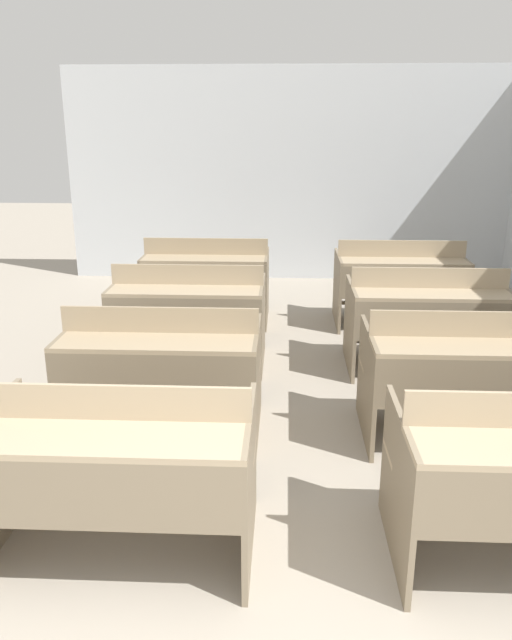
{
  "coord_description": "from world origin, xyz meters",
  "views": [
    {
      "loc": [
        -0.05,
        -1.38,
        2.03
      ],
      "look_at": [
        -0.24,
        2.56,
        0.78
      ],
      "focal_mm": 35.0,
      "sensor_mm": 36.0,
      "label": 1
    }
  ],
  "objects_px": {
    "bench_second_left": "(162,367)",
    "bench_third_left": "(189,312)",
    "bench_third_right": "(426,316)",
    "bench_back_right": "(399,280)",
    "bench_front_left": "(117,465)",
    "bench_back_left": "(207,277)",
    "bench_second_right": "(466,372)"
  },
  "relations": [
    {
      "from": "bench_second_left",
      "to": "bench_third_left",
      "type": "xyz_separation_m",
      "value": [
        -0.01,
        1.26,
        0.0
      ]
    },
    {
      "from": "bench_front_left",
      "to": "bench_second_left",
      "type": "height_order",
      "value": "same"
    },
    {
      "from": "bench_second_left",
      "to": "bench_third_right",
      "type": "distance_m",
      "value": 2.35
    },
    {
      "from": "bench_second_left",
      "to": "bench_second_right",
      "type": "xyz_separation_m",
      "value": [
        1.99,
        0.0,
        0.0
      ]
    },
    {
      "from": "bench_second_left",
      "to": "bench_third_right",
      "type": "bearing_deg",
      "value": 31.76
    },
    {
      "from": "bench_third_left",
      "to": "bench_back_right",
      "type": "height_order",
      "value": "same"
    },
    {
      "from": "bench_second_left",
      "to": "bench_second_right",
      "type": "relative_size",
      "value": 1.0
    },
    {
      "from": "bench_second_left",
      "to": "bench_third_left",
      "type": "relative_size",
      "value": 1.0
    },
    {
      "from": "bench_front_left",
      "to": "bench_back_left",
      "type": "distance_m",
      "value": 3.76
    },
    {
      "from": "bench_third_left",
      "to": "bench_back_right",
      "type": "relative_size",
      "value": 1.0
    },
    {
      "from": "bench_front_left",
      "to": "bench_back_left",
      "type": "xyz_separation_m",
      "value": [
        -0.04,
        3.76,
        0.0
      ]
    },
    {
      "from": "bench_third_right",
      "to": "bench_back_left",
      "type": "height_order",
      "value": "same"
    },
    {
      "from": "bench_second_right",
      "to": "bench_back_right",
      "type": "xyz_separation_m",
      "value": [
        -0.0,
        2.48,
        0.0
      ]
    },
    {
      "from": "bench_front_left",
      "to": "bench_third_left",
      "type": "bearing_deg",
      "value": 90.79
    },
    {
      "from": "bench_third_right",
      "to": "bench_back_right",
      "type": "height_order",
      "value": "same"
    },
    {
      "from": "bench_third_left",
      "to": "bench_back_left",
      "type": "distance_m",
      "value": 1.25
    },
    {
      "from": "bench_second_right",
      "to": "bench_third_right",
      "type": "xyz_separation_m",
      "value": [
        0.01,
        1.24,
        0.0
      ]
    },
    {
      "from": "bench_second_left",
      "to": "bench_back_right",
      "type": "relative_size",
      "value": 1.0
    },
    {
      "from": "bench_third_left",
      "to": "bench_back_right",
      "type": "xyz_separation_m",
      "value": [
        2.0,
        1.22,
        0.0
      ]
    },
    {
      "from": "bench_front_left",
      "to": "bench_second_left",
      "type": "xyz_separation_m",
      "value": [
        -0.02,
        1.25,
        0.0
      ]
    },
    {
      "from": "bench_third_left",
      "to": "bench_back_right",
      "type": "distance_m",
      "value": 2.34
    },
    {
      "from": "bench_front_left",
      "to": "bench_third_left",
      "type": "distance_m",
      "value": 2.51
    },
    {
      "from": "bench_third_right",
      "to": "bench_back_right",
      "type": "xyz_separation_m",
      "value": [
        -0.01,
        1.25,
        0.0
      ]
    },
    {
      "from": "bench_second_right",
      "to": "bench_third_left",
      "type": "relative_size",
      "value": 1.0
    },
    {
      "from": "bench_third_right",
      "to": "bench_second_left",
      "type": "bearing_deg",
      "value": -148.24
    },
    {
      "from": "bench_third_left",
      "to": "bench_back_right",
      "type": "bearing_deg",
      "value": 31.44
    },
    {
      "from": "bench_third_left",
      "to": "bench_second_left",
      "type": "bearing_deg",
      "value": -89.4
    },
    {
      "from": "bench_front_left",
      "to": "bench_second_right",
      "type": "xyz_separation_m",
      "value": [
        1.97,
        1.25,
        0.0
      ]
    },
    {
      "from": "bench_second_left",
      "to": "bench_third_left",
      "type": "bearing_deg",
      "value": 90.6
    },
    {
      "from": "bench_second_left",
      "to": "bench_back_right",
      "type": "height_order",
      "value": "same"
    },
    {
      "from": "bench_back_right",
      "to": "bench_back_left",
      "type": "bearing_deg",
      "value": 179.09
    },
    {
      "from": "bench_third_right",
      "to": "bench_back_left",
      "type": "distance_m",
      "value": 2.38
    }
  ]
}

